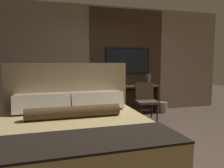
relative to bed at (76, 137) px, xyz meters
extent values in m
plane|color=#4C3D33|center=(0.94, 0.12, -0.37)|extent=(16.00, 16.00, 0.00)
cube|color=gray|center=(0.94, 2.72, 1.03)|extent=(7.20, 0.06, 2.80)
cube|color=#3D2B1E|center=(1.71, 2.67, 1.03)|extent=(2.02, 0.03, 2.70)
cube|color=#33281E|center=(0.00, -0.13, -0.26)|extent=(1.96, 1.97, 0.22)
cube|color=tan|center=(0.00, -0.13, 0.04)|extent=(2.02, 2.03, 0.37)
cube|color=black|center=(0.00, -0.79, 0.24)|extent=(2.04, 0.71, 0.02)
cube|color=#998460|center=(0.00, 0.93, 0.31)|extent=(2.06, 0.08, 1.36)
cube|color=beige|center=(-0.43, 0.79, 0.37)|extent=(0.85, 0.23, 0.31)
cube|color=beige|center=(0.43, 0.79, 0.37)|extent=(0.85, 0.23, 0.31)
cube|color=beige|center=(-0.43, 0.58, 0.37)|extent=(0.85, 0.25, 0.32)
cube|color=beige|center=(0.43, 0.58, 0.37)|extent=(0.85, 0.25, 0.32)
cylinder|color=#4C3823|center=(0.00, 0.16, 0.31)|extent=(1.32, 0.17, 0.17)
cube|color=#422D1E|center=(1.71, 2.42, 0.36)|extent=(1.52, 0.47, 0.03)
cube|color=#422D1E|center=(0.99, 2.42, -0.01)|extent=(0.06, 0.42, 0.71)
cube|color=#422D1E|center=(2.44, 2.42, -0.01)|extent=(0.06, 0.42, 0.71)
cube|color=#422D1E|center=(1.71, 2.63, 0.06)|extent=(1.40, 0.02, 0.35)
cube|color=black|center=(1.71, 2.64, 1.02)|extent=(1.23, 0.04, 0.69)
cube|color=black|center=(1.71, 2.62, 1.02)|extent=(1.16, 0.01, 0.64)
cube|color=#4C3D2D|center=(1.88, 1.76, 0.06)|extent=(0.53, 0.51, 0.05)
cube|color=#4C3D2D|center=(1.91, 1.96, 0.30)|extent=(0.45, 0.16, 0.42)
cylinder|color=black|center=(1.67, 1.60, -0.16)|extent=(0.04, 0.04, 0.40)
cylinder|color=black|center=(2.05, 1.56, -0.16)|extent=(0.04, 0.04, 0.40)
cylinder|color=black|center=(1.71, 1.97, -0.16)|extent=(0.04, 0.04, 0.40)
cylinder|color=black|center=(2.10, 1.92, -0.16)|extent=(0.04, 0.04, 0.40)
cylinder|color=#4C706B|center=(2.25, 2.44, 0.52)|extent=(0.10, 0.10, 0.29)
cube|color=#332D28|center=(1.39, 2.48, 0.39)|extent=(0.24, 0.19, 0.03)
cylinder|color=gray|center=(2.62, 2.30, -0.23)|extent=(0.22, 0.22, 0.28)
camera|label=1|loc=(-0.33, -2.88, 1.04)|focal=35.00mm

